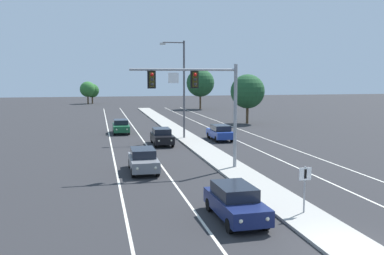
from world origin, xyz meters
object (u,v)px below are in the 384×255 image
at_px(overhead_signal_mast, 203,94).
at_px(tree_far_right_c, 200,83).
at_px(car_oncoming_grey, 143,160).
at_px(car_oncoming_black, 162,136).
at_px(car_oncoming_navy, 235,202).
at_px(median_sign_post, 305,182).
at_px(tree_far_left_c, 88,89).
at_px(car_receding_blue, 220,132).
at_px(street_lamp_median, 182,84).
at_px(tree_far_right_a, 248,91).
at_px(tree_far_left_a, 92,91).
at_px(car_oncoming_green, 121,126).

xyz_separation_m(overhead_signal_mast, tree_far_right_c, (13.28, 55.02, -0.04)).
distance_m(overhead_signal_mast, car_oncoming_grey, 6.09).
bearing_deg(car_oncoming_black, car_oncoming_navy, -89.77).
height_order(car_oncoming_grey, car_oncoming_black, same).
distance_m(median_sign_post, car_oncoming_grey, 12.64).
bearing_deg(tree_far_left_c, car_receding_blue, -77.23).
distance_m(street_lamp_median, tree_far_right_a, 17.29).
xyz_separation_m(tree_far_right_a, tree_far_right_c, (-0.03, 27.50, 0.82)).
xyz_separation_m(car_oncoming_black, car_receding_blue, (6.29, 1.63, 0.00)).
distance_m(tree_far_right_a, tree_far_left_c, 54.87).
bearing_deg(street_lamp_median, car_oncoming_navy, -95.75).
height_order(tree_far_left_a, tree_far_right_c, tree_far_right_c).
bearing_deg(car_oncoming_grey, car_receding_blue, 54.25).
xyz_separation_m(street_lamp_median, car_oncoming_green, (-6.00, 6.02, -4.97)).
distance_m(tree_far_right_c, tree_far_left_c, 31.92).
height_order(overhead_signal_mast, car_receding_blue, overhead_signal_mast).
height_order(car_receding_blue, tree_far_left_a, tree_far_left_a).
relative_size(car_oncoming_green, tree_far_left_a, 0.93).
relative_size(car_receding_blue, tree_far_left_c, 0.83).
distance_m(median_sign_post, tree_far_left_a, 89.31).
height_order(overhead_signal_mast, tree_far_right_c, tree_far_right_c).
bearing_deg(car_oncoming_green, overhead_signal_mast, -77.97).
bearing_deg(car_oncoming_green, car_receding_blue, -38.21).
height_order(car_oncoming_navy, car_oncoming_black, same).
height_order(median_sign_post, tree_far_left_a, tree_far_left_a).
height_order(tree_far_right_a, tree_far_left_c, tree_far_right_a).
distance_m(car_receding_blue, tree_far_right_c, 42.69).
relative_size(car_oncoming_navy, car_oncoming_grey, 1.00).
height_order(median_sign_post, tree_far_right_c, tree_far_right_c).
xyz_separation_m(car_receding_blue, tree_far_right_c, (8.08, 41.68, 4.47)).
distance_m(car_oncoming_black, tree_far_right_c, 45.84).
distance_m(median_sign_post, street_lamp_median, 25.70).
xyz_separation_m(car_oncoming_navy, tree_far_left_c, (-8.33, 87.69, 2.71)).
bearing_deg(median_sign_post, car_oncoming_black, 98.74).
bearing_deg(car_oncoming_black, tree_far_right_c, 71.65).
relative_size(median_sign_post, tree_far_right_a, 0.32).
distance_m(car_oncoming_grey, car_oncoming_black, 11.62).
distance_m(car_oncoming_green, tree_far_right_a, 19.30).
distance_m(car_oncoming_navy, car_oncoming_green, 31.36).
height_order(tree_far_right_a, tree_far_left_a, tree_far_right_a).
distance_m(car_oncoming_navy, car_oncoming_black, 21.93).
bearing_deg(car_oncoming_green, street_lamp_median, -45.13).
bearing_deg(tree_far_left_a, car_oncoming_green, -86.16).
bearing_deg(car_oncoming_black, tree_far_left_a, 96.20).
xyz_separation_m(car_oncoming_green, tree_far_left_a, (-3.85, 57.29, 2.33)).
xyz_separation_m(tree_far_right_a, tree_far_left_a, (-21.63, 50.73, -1.33)).
bearing_deg(tree_far_right_a, tree_far_right_c, 90.07).
bearing_deg(median_sign_post, tree_far_right_a, 73.83).
distance_m(street_lamp_median, car_oncoming_grey, 16.27).
distance_m(median_sign_post, tree_far_right_a, 39.60).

